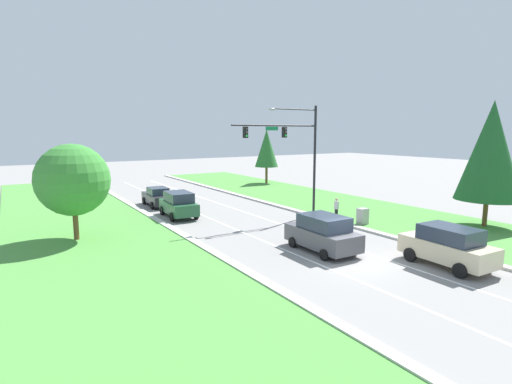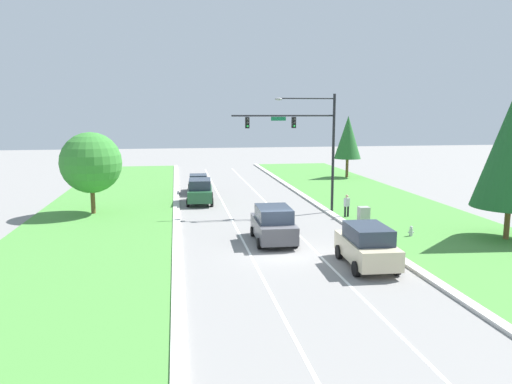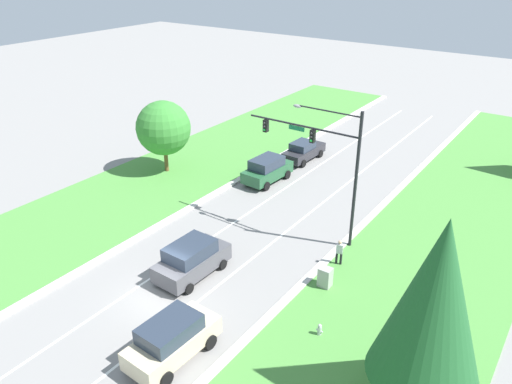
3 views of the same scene
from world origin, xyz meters
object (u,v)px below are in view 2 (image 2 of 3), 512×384
Objects in this scene: charcoal_sedan at (198,184)px; champagne_suv at (367,245)px; forest_suv at (200,191)px; fire_hydrant at (411,232)px; traffic_signal_mast at (306,135)px; oak_near_left_tree at (91,163)px; graphite_suv at (273,224)px; utility_cabinet at (364,216)px; pedestrian at (347,205)px; conifer_near_right_tree at (348,137)px.

champagne_suv is at bearing -71.28° from charcoal_sedan.
charcoal_sedan is 1.01× the size of champagne_suv.
fire_hydrant is (12.06, -13.36, -0.70)m from forest_suv.
oak_near_left_tree is (-15.67, 1.86, -1.98)m from traffic_signal_mast.
traffic_signal_mast is 12.61× the size of fire_hydrant.
utility_cabinet is at bearing 27.45° from graphite_suv.
utility_cabinet is at bearing 78.68° from pedestrian.
utility_cabinet is at bearing -53.82° from charcoal_sedan.
champagne_suv is 3.75× the size of utility_cabinet.
charcoal_sedan reaches higher than fire_hydrant.
utility_cabinet is 24.81m from conifer_near_right_tree.
fire_hydrant is at bearing -101.35° from conifer_near_right_tree.
graphite_suv reaches higher than utility_cabinet.
charcoal_sedan is at bearing 92.27° from forest_suv.
traffic_signal_mast is at bearing -6.77° from oak_near_left_tree.
champagne_suv is 6.46m from graphite_suv.
utility_cabinet is (6.81, 3.35, -0.43)m from graphite_suv.
conifer_near_right_tree is at bearing 62.31° from traffic_signal_mast.
graphite_suv is (-3.60, 5.37, -0.02)m from champagne_suv.
graphite_suv reaches higher than fire_hydrant.
forest_suv is (-0.11, -5.60, 0.18)m from charcoal_sedan.
oak_near_left_tree is (-8.03, -3.22, 2.80)m from forest_suv.
fire_hydrant is at bearing -44.56° from forest_suv.
charcoal_sedan is 22.41m from fire_hydrant.
pedestrian is 22.63m from conifer_near_right_tree.
traffic_signal_mast reaches higher than utility_cabinet.
conifer_near_right_tree reaches higher than charcoal_sedan.
graphite_suv is at bearing -77.11° from charcoal_sedan.
pedestrian is at bearing 42.84° from graphite_suv.
graphite_suv is 15.52m from oak_near_left_tree.
oak_near_left_tree is (-11.64, 9.88, 2.79)m from graphite_suv.
utility_cabinet is 0.17× the size of conifer_near_right_tree.
graphite_suv is at bearing -153.85° from utility_cabinet.
champagne_suv is 0.76× the size of oak_near_left_tree.
traffic_signal_mast is 5.92m from pedestrian.
oak_near_left_tree is (-20.08, 10.14, 3.50)m from fire_hydrant.
fire_hydrant is (1.63, -3.61, -0.28)m from utility_cabinet.
forest_suv is 12.48m from pedestrian.
conifer_near_right_tree is at bearing 73.24° from utility_cabinet.
champagne_suv is 7.07m from fire_hydrant.
champagne_suv is 11.46m from pedestrian.
graphite_suv is 30.38m from conifer_near_right_tree.
oak_near_left_tree is at bearing -130.41° from charcoal_sedan.
oak_near_left_tree is (-15.24, 15.24, 2.77)m from champagne_suv.
fire_hydrant is at bearing 48.96° from champagne_suv.
forest_suv is at bearing 146.38° from traffic_signal_mast.
forest_suv is 14.28m from utility_cabinet.
utility_cabinet is at bearing -19.48° from oak_near_left_tree.
conifer_near_right_tree is at bearing 33.53° from oak_near_left_tree.
pedestrian is (9.97, -12.97, 0.07)m from charcoal_sedan.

